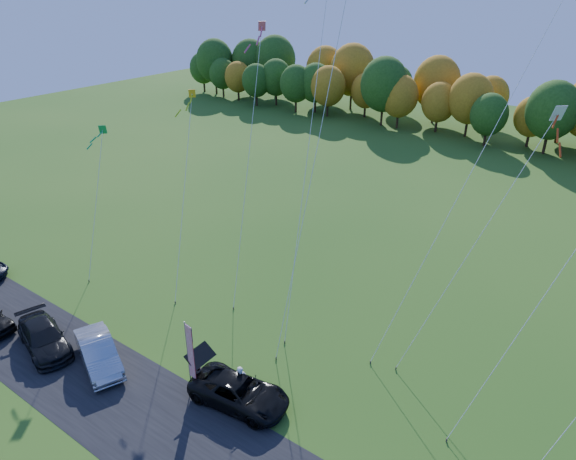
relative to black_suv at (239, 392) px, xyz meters
The scene contains 17 objects.
ground 1.83m from the black_suv, 160.85° to the left, with size 160.00×160.00×0.00m, color #245215.
asphalt_strip 3.87m from the black_suv, 114.57° to the right, with size 90.00×6.00×0.01m, color black.
tree_line 55.58m from the black_suv, 91.63° to the left, with size 116.00×12.00×10.00m, color #1E4711, non-canonical shape.
black_suv is the anchor object (origin of this frame).
silver_sedan 8.79m from the black_suv, 164.47° to the right, with size 1.74×4.99×1.64m, color #A7A7AB.
dark_truck_a 12.81m from the black_suv, 164.84° to the right, with size 2.13×5.23×1.52m, color black.
person_tailgate_a 0.62m from the black_suv, 119.69° to the left, with size 0.66×0.43×1.82m, color silver.
person_tailgate_b 2.56m from the black_suv, behind, with size 0.79×0.62×1.64m, color gray.
feather_flag 3.33m from the black_suv, 163.02° to the right, with size 0.58×0.15×4.45m.
kite_delta_blue 16.12m from the black_suv, 104.38° to the left, with size 5.28×11.69×26.08m.
kite_parafoil_orange 18.47m from the black_suv, 60.43° to the left, with size 7.87×12.24×25.24m.
kite_delta_red 20.32m from the black_suv, 93.00° to the left, with size 2.50×8.51×23.92m.
kite_parafoil_rainbow 15.99m from the black_suv, 32.45° to the left, with size 6.20×8.12×16.10m.
kite_diamond_yellow 15.09m from the black_suv, 145.39° to the left, with size 4.64×7.66×13.12m.
kite_diamond_green 18.38m from the black_suv, 164.87° to the left, with size 1.67×4.51×10.97m.
kite_diamond_white 14.41m from the black_suv, 53.39° to the left, with size 5.02×7.37×14.71m.
kite_diamond_pink 13.83m from the black_suv, 126.06° to the left, with size 2.17×6.33×17.85m.
Camera 1 is at (15.26, -15.39, 19.96)m, focal length 32.00 mm.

